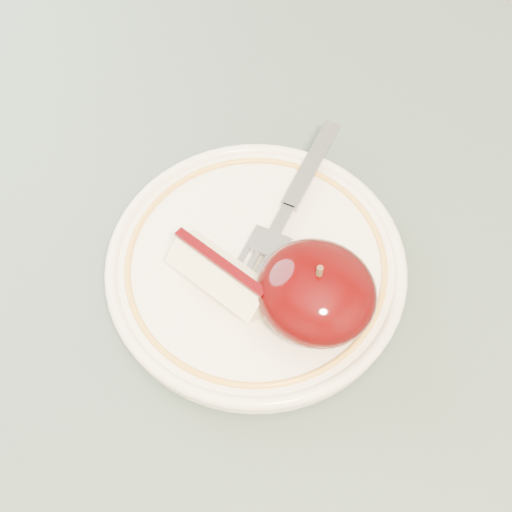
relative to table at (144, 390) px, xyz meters
The scene contains 5 objects.
table is the anchor object (origin of this frame).
plate 0.14m from the table, 63.94° to the left, with size 0.21×0.21×0.02m.
apple_half 0.18m from the table, 40.91° to the left, with size 0.08×0.07×0.06m.
apple_wedge 0.14m from the table, 61.58° to the left, with size 0.08×0.04×0.03m.
fork 0.18m from the table, 73.43° to the left, with size 0.04×0.16×0.00m.
Camera 1 is at (0.17, -0.11, 1.19)m, focal length 50.00 mm.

